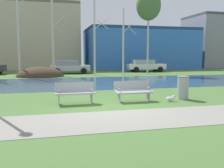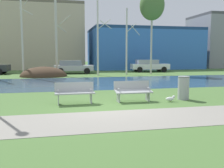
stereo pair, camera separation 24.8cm
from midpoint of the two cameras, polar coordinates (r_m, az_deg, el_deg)
ground_plane at (r=19.27m, az=-6.21°, el=0.62°), size 120.00×120.00×0.00m
paved_path_strip at (r=7.84m, az=3.17°, el=-8.01°), size 60.00×2.46×0.01m
river_band at (r=18.30m, az=-5.88°, el=0.32°), size 80.00×8.45×0.01m
soil_mound at (r=24.35m, az=-14.92°, el=1.66°), size 4.32×3.44×1.85m
bench_left at (r=10.33m, az=-7.79°, el=-1.88°), size 1.61×0.58×0.87m
bench_right at (r=10.81m, az=5.43°, el=-1.48°), size 1.61×0.58×0.87m
trash_bin at (r=11.71m, az=16.49°, el=-0.77°), size 0.52×0.52×1.04m
seagull at (r=11.06m, az=13.76°, el=-3.24°), size 0.46×0.17×0.27m
birch_left at (r=24.92m, az=-19.48°, el=12.16°), size 1.13×1.93×9.01m
birch_center_left at (r=25.52m, az=-12.18°, el=10.59°), size 1.58×2.47×7.54m
birch_center at (r=24.92m, az=-2.87°, el=11.04°), size 1.46×2.62×7.75m
birch_center_right at (r=25.92m, az=3.70°, el=9.70°), size 1.47×2.31×6.67m
birch_right at (r=27.42m, az=9.33°, el=17.13°), size 2.55×2.55×9.10m
parked_sedan_second_silver at (r=27.81m, az=-8.58°, el=3.94°), size 4.31×2.31×1.41m
parked_hatch_third_white at (r=30.57m, az=8.62°, el=4.20°), size 4.56×2.32×1.45m
building_beige_block at (r=38.68m, az=-18.77°, el=10.16°), size 16.24×6.73×9.30m
building_blue_store at (r=38.93m, az=7.22°, el=7.91°), size 15.81×9.39×5.89m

